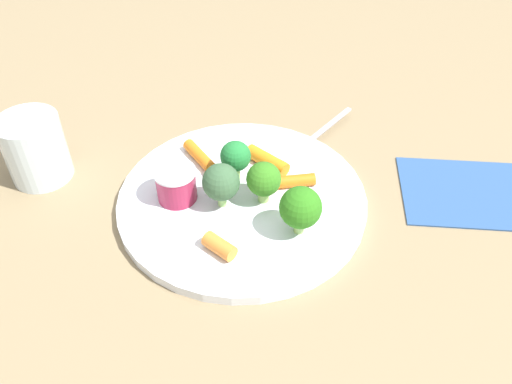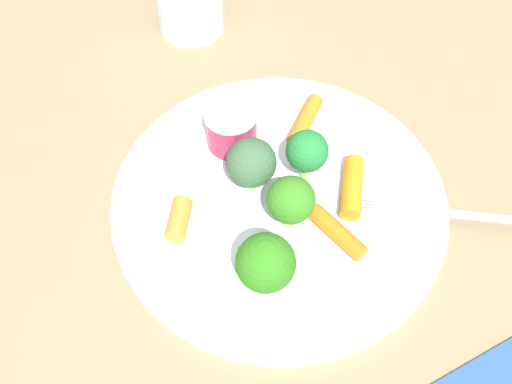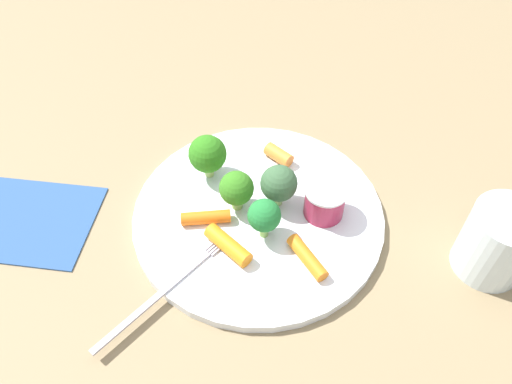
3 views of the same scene
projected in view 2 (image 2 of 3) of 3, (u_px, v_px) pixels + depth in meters
name	position (u px, v px, depth m)	size (l,w,h in m)	color
ground_plane	(279.00, 205.00, 0.53)	(2.40, 2.40, 0.00)	#867251
plate	(279.00, 201.00, 0.52)	(0.29, 0.29, 0.01)	white
sauce_cup	(231.00, 127.00, 0.54)	(0.05, 0.05, 0.04)	#9B2141
broccoli_floret_0	(266.00, 263.00, 0.44)	(0.05, 0.05, 0.06)	#9ABF69
broccoli_floret_1	(307.00, 152.00, 0.50)	(0.04, 0.04, 0.05)	#8EC363
broccoli_floret_2	(285.00, 202.00, 0.48)	(0.04, 0.04, 0.05)	#92BB60
broccoli_floret_3	(251.00, 163.00, 0.50)	(0.04, 0.04, 0.06)	#92C26B
carrot_stick_0	(179.00, 219.00, 0.49)	(0.02, 0.02, 0.04)	orange
carrot_stick_1	(352.00, 187.00, 0.51)	(0.02, 0.02, 0.06)	orange
carrot_stick_2	(337.00, 232.00, 0.49)	(0.01, 0.01, 0.06)	orange
carrot_stick_3	(305.00, 120.00, 0.56)	(0.01, 0.01, 0.06)	orange
fork	(442.00, 213.00, 0.51)	(0.09, 0.17, 0.00)	#B3AAB5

